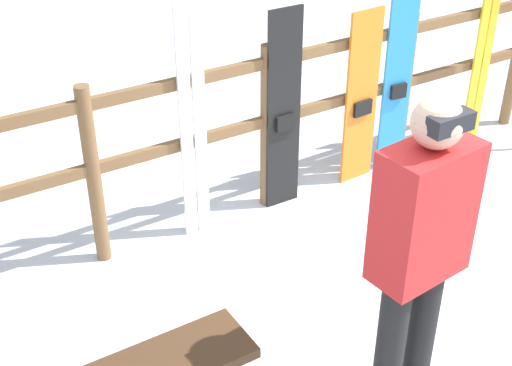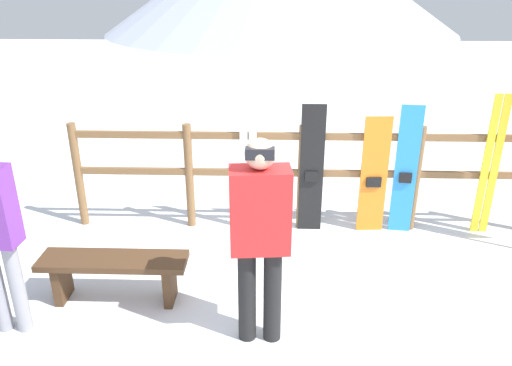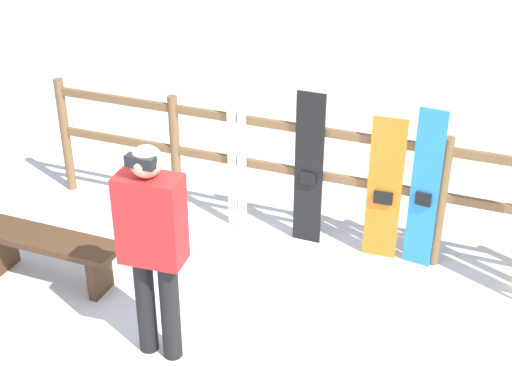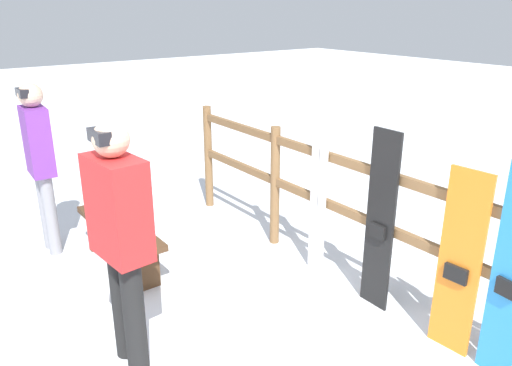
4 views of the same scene
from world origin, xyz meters
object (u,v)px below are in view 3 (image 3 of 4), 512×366
at_px(bench, 48,248).
at_px(snowboard_black_stripe, 309,170).
at_px(person_red, 152,240).
at_px(snowboard_blue, 425,191).
at_px(snowboard_orange, 384,190).
at_px(ski_pair_white, 237,150).

relative_size(bench, snowboard_black_stripe, 0.88).
bearing_deg(person_red, snowboard_blue, 50.39).
xyz_separation_m(person_red, snowboard_blue, (1.64, 1.98, -0.26)).
relative_size(bench, snowboard_orange, 0.97).
height_order(person_red, snowboard_orange, person_red).
distance_m(bench, snowboard_orange, 3.07).
bearing_deg(snowboard_black_stripe, ski_pair_white, 179.74).
height_order(bench, snowboard_orange, snowboard_orange).
bearing_deg(snowboard_blue, bench, -153.70).
bearing_deg(bench, ski_pair_white, 51.44).
bearing_deg(bench, snowboard_black_stripe, 37.70).
distance_m(person_red, snowboard_orange, 2.38).
bearing_deg(snowboard_black_stripe, snowboard_orange, -0.01).
height_order(snowboard_orange, snowboard_blue, snowboard_blue).
bearing_deg(ski_pair_white, snowboard_black_stripe, -0.26).
relative_size(person_red, snowboard_blue, 1.15).
relative_size(ski_pair_white, snowboard_blue, 1.10).
xyz_separation_m(bench, snowboard_black_stripe, (1.93, 1.49, 0.43)).
bearing_deg(snowboard_blue, snowboard_orange, -179.98).
height_order(ski_pair_white, snowboard_black_stripe, ski_pair_white).
xyz_separation_m(person_red, ski_pair_white, (-0.18, 1.99, -0.18)).
bearing_deg(snowboard_black_stripe, snowboard_blue, -0.00).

